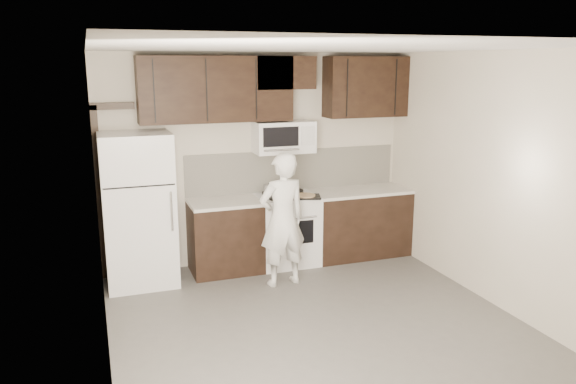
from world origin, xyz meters
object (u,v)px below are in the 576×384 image
person (282,220)px  refrigerator (138,210)px  stove (287,229)px  microwave (284,137)px

person → refrigerator: bearing=-28.5°
stove → microwave: size_ratio=1.24×
stove → person: person is taller
refrigerator → person: refrigerator is taller
refrigerator → person: bearing=-20.9°
stove → refrigerator: (-1.85, -0.05, 0.44)m
microwave → refrigerator: microwave is taller
stove → refrigerator: size_ratio=0.52×
stove → refrigerator: bearing=-178.5°
microwave → person: (-0.28, -0.77, -0.86)m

